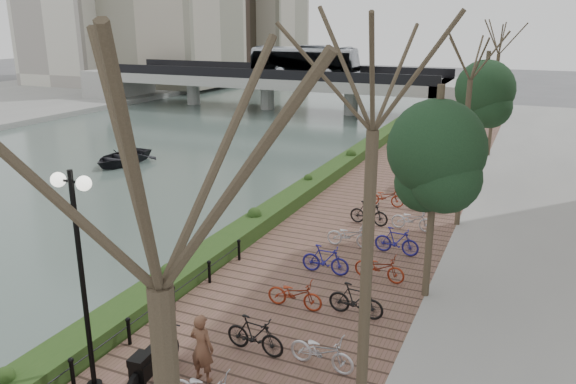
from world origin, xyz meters
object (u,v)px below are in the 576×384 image
Objects in this scene: lamppost at (77,237)px; motorcycle at (153,360)px; pedestrian at (202,348)px; boat at (122,157)px.

lamppost is 2.85× the size of motorcycle.
pedestrian is (1.01, 0.53, 0.29)m from motorcycle.
motorcycle is 1.07× the size of pedestrian.
lamppost reaches higher than motorcycle.
pedestrian is (2.17, 1.27, -2.88)m from lamppost.
lamppost is at bearing 33.56° from pedestrian.
boat is (-16.13, 18.15, -0.59)m from motorcycle.
pedestrian is at bearing 22.10° from motorcycle.
pedestrian reaches higher than boat.
lamppost reaches higher than pedestrian.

